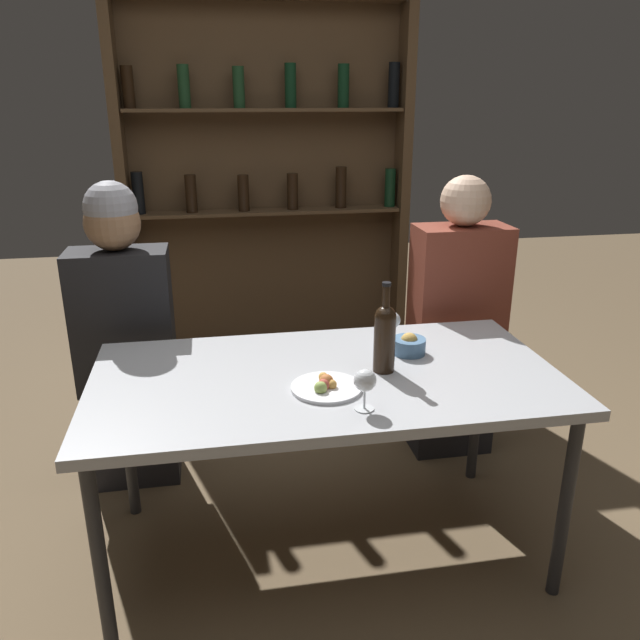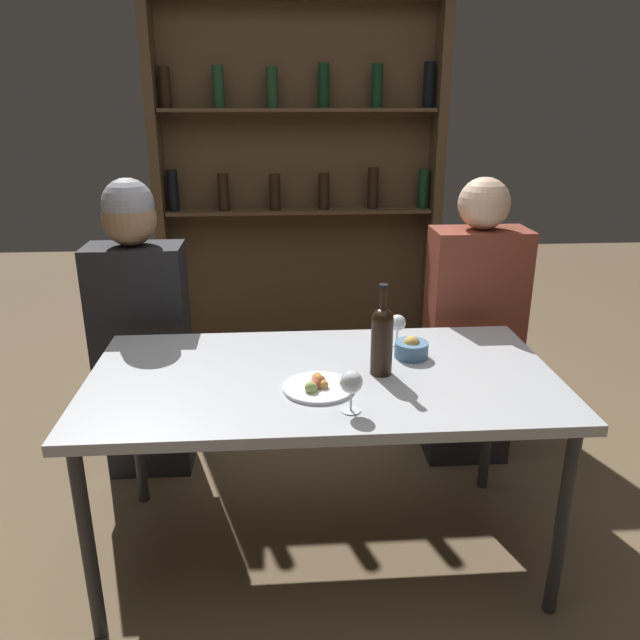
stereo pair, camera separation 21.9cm
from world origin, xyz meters
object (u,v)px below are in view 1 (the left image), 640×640
(wine_bottle, at_px, (385,335))
(seated_person_right, at_px, (456,327))
(snack_bowl, at_px, (409,345))
(wine_glass_1, at_px, (392,321))
(seated_person_left, at_px, (126,341))
(food_plate_0, at_px, (326,386))
(wine_glass_0, at_px, (365,382))

(wine_bottle, height_order, seated_person_right, seated_person_right)
(snack_bowl, bearing_deg, wine_glass_1, 102.93)
(wine_glass_1, distance_m, seated_person_left, 1.12)
(food_plate_0, bearing_deg, seated_person_right, 44.97)
(food_plate_0, distance_m, seated_person_right, 1.06)
(wine_glass_1, bearing_deg, food_plate_0, -131.49)
(wine_glass_0, distance_m, food_plate_0, 0.19)
(wine_glass_0, relative_size, food_plate_0, 0.57)
(snack_bowl, bearing_deg, food_plate_0, -145.55)
(wine_bottle, distance_m, food_plate_0, 0.28)
(wine_glass_0, xyz_separation_m, food_plate_0, (-0.09, 0.15, -0.08))
(seated_person_right, bearing_deg, seated_person_left, -180.00)
(seated_person_left, bearing_deg, seated_person_right, 0.00)
(wine_glass_0, relative_size, seated_person_left, 0.10)
(seated_person_right, bearing_deg, wine_bottle, -129.54)
(seated_person_left, relative_size, seated_person_right, 1.01)
(wine_bottle, xyz_separation_m, food_plate_0, (-0.22, -0.11, -0.12))
(wine_bottle, relative_size, seated_person_left, 0.24)
(wine_bottle, distance_m, seated_person_right, 0.86)
(wine_glass_0, xyz_separation_m, wine_glass_1, (0.24, 0.52, -0.01))
(wine_glass_0, height_order, wine_glass_1, wine_glass_0)
(wine_glass_0, relative_size, seated_person_right, 0.10)
(wine_glass_1, xyz_separation_m, food_plate_0, (-0.33, -0.37, -0.07))
(food_plate_0, bearing_deg, wine_glass_1, 48.51)
(snack_bowl, distance_m, seated_person_right, 0.65)
(seated_person_right, bearing_deg, wine_glass_0, -126.21)
(wine_glass_0, distance_m, seated_person_left, 1.22)
(wine_bottle, distance_m, wine_glass_1, 0.28)
(food_plate_0, xyz_separation_m, seated_person_left, (-0.71, 0.75, -0.09))
(food_plate_0, xyz_separation_m, seated_person_right, (0.75, 0.75, -0.12))
(wine_glass_1, height_order, food_plate_0, wine_glass_1)
(wine_glass_0, bearing_deg, wine_glass_1, 65.53)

